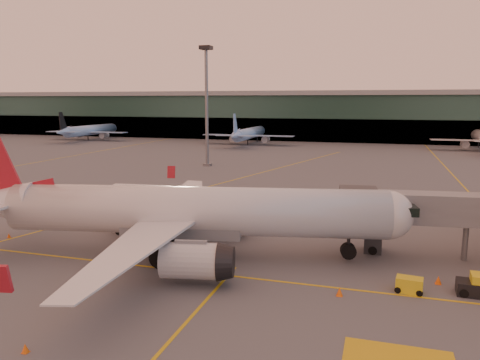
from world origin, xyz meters
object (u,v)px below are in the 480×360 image
(main_airplane, at_px, (180,213))
(pushback_tug, at_px, (480,287))
(catering_truck, at_px, (139,207))
(gpu_cart, at_px, (409,285))

(main_airplane, relative_size, pushback_tug, 12.97)
(main_airplane, xyz_separation_m, catering_truck, (-7.51, 5.99, -1.26))
(pushback_tug, bearing_deg, main_airplane, 178.33)
(main_airplane, relative_size, catering_truck, 6.18)
(catering_truck, distance_m, pushback_tug, 33.09)
(main_airplane, distance_m, catering_truck, 9.69)
(catering_truck, distance_m, gpu_cart, 28.60)
(catering_truck, xyz_separation_m, gpu_cart, (27.17, -8.64, -2.31))
(main_airplane, height_order, catering_truck, main_airplane)
(gpu_cart, distance_m, pushback_tug, 4.99)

